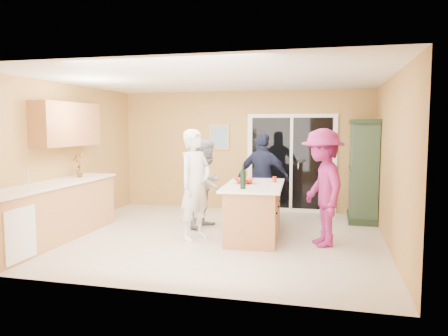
% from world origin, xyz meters
% --- Properties ---
extents(floor, '(5.50, 5.50, 0.00)m').
position_xyz_m(floor, '(0.00, 0.00, 0.00)').
color(floor, beige).
rests_on(floor, ground).
extents(ceiling, '(5.50, 5.00, 0.10)m').
position_xyz_m(ceiling, '(0.00, 0.00, 2.60)').
color(ceiling, white).
rests_on(ceiling, wall_back).
extents(wall_back, '(5.50, 0.10, 2.60)m').
position_xyz_m(wall_back, '(0.00, 2.50, 1.30)').
color(wall_back, '#E4A95E').
rests_on(wall_back, ground).
extents(wall_front, '(5.50, 0.10, 2.60)m').
position_xyz_m(wall_front, '(0.00, -2.50, 1.30)').
color(wall_front, '#E4A95E').
rests_on(wall_front, ground).
extents(wall_left, '(0.10, 5.00, 2.60)m').
position_xyz_m(wall_left, '(-2.75, 0.00, 1.30)').
color(wall_left, '#E4A95E').
rests_on(wall_left, ground).
extents(wall_right, '(0.10, 5.00, 2.60)m').
position_xyz_m(wall_right, '(2.75, 0.00, 1.30)').
color(wall_right, '#E4A95E').
rests_on(wall_right, ground).
extents(left_cabinet_run, '(0.65, 3.05, 1.24)m').
position_xyz_m(left_cabinet_run, '(-2.45, -1.05, 0.46)').
color(left_cabinet_run, '#BF814A').
rests_on(left_cabinet_run, floor).
extents(upper_cabinets, '(0.35, 1.60, 0.75)m').
position_xyz_m(upper_cabinets, '(-2.58, -0.20, 1.88)').
color(upper_cabinets, '#BF814A').
rests_on(upper_cabinets, wall_left).
extents(sliding_door, '(1.90, 0.07, 2.10)m').
position_xyz_m(sliding_door, '(1.05, 2.46, 1.05)').
color(sliding_door, white).
rests_on(sliding_door, floor).
extents(framed_picture, '(0.46, 0.04, 0.56)m').
position_xyz_m(framed_picture, '(-0.55, 2.48, 1.60)').
color(framed_picture, tan).
rests_on(framed_picture, wall_back).
extents(kitchen_island, '(1.04, 1.77, 0.90)m').
position_xyz_m(kitchen_island, '(0.66, 0.08, 0.42)').
color(kitchen_island, '#BF814A').
rests_on(kitchen_island, floor).
extents(green_hutch, '(0.56, 1.07, 1.97)m').
position_xyz_m(green_hutch, '(2.49, 1.90, 0.96)').
color(green_hutch, '#1F3320').
rests_on(green_hutch, floor).
extents(woman_white, '(0.66, 0.77, 1.80)m').
position_xyz_m(woman_white, '(-0.25, -0.21, 0.90)').
color(woman_white, silver).
rests_on(woman_white, floor).
extents(woman_grey, '(0.76, 0.90, 1.61)m').
position_xyz_m(woman_grey, '(-0.30, 0.64, 0.81)').
color(woman_grey, gray).
rests_on(woman_grey, floor).
extents(woman_navy, '(1.06, 0.57, 1.72)m').
position_xyz_m(woman_navy, '(0.64, 1.20, 0.86)').
color(woman_navy, '#161931').
rests_on(woman_navy, floor).
extents(woman_magenta, '(1.02, 1.33, 1.81)m').
position_xyz_m(woman_magenta, '(1.76, -0.10, 0.91)').
color(woman_magenta, '#93205D').
rests_on(woman_magenta, floor).
extents(serving_bowl, '(0.36, 0.36, 0.08)m').
position_xyz_m(serving_bowl, '(0.48, 0.14, 0.94)').
color(serving_bowl, '#AD2313').
rests_on(serving_bowl, kitchen_island).
extents(tulip_vase, '(0.28, 0.23, 0.44)m').
position_xyz_m(tulip_vase, '(-2.45, -0.07, 1.16)').
color(tulip_vase, '#AD1F11').
rests_on(tulip_vase, left_cabinet_run).
extents(tumbler_near, '(0.08, 0.08, 0.10)m').
position_xyz_m(tumbler_near, '(0.96, 0.38, 0.95)').
color(tumbler_near, '#AD2313').
rests_on(tumbler_near, kitchen_island).
extents(tumbler_far, '(0.08, 0.08, 0.10)m').
position_xyz_m(tumbler_far, '(0.53, -0.08, 0.95)').
color(tumbler_far, '#AD2313').
rests_on(tumbler_far, kitchen_island).
extents(wine_bottle, '(0.09, 0.09, 0.37)m').
position_xyz_m(wine_bottle, '(0.59, -0.46, 1.04)').
color(wine_bottle, black).
rests_on(wine_bottle, kitchen_island).
extents(white_plate, '(0.29, 0.29, 0.02)m').
position_xyz_m(white_plate, '(0.49, 0.26, 0.91)').
color(white_plate, silver).
rests_on(white_plate, kitchen_island).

